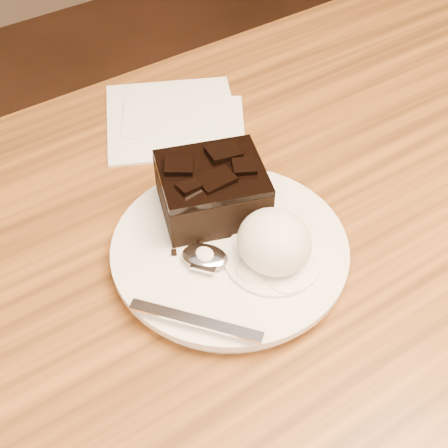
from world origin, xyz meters
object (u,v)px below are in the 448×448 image
plate (230,252)px  spoon (205,258)px  ice_cream_scoop (274,242)px  napkin (172,117)px  dining_table (297,432)px  brownie (212,192)px

plate → spoon: spoon is taller
ice_cream_scoop → spoon: bearing=149.1°
spoon → napkin: spoon is taller
dining_table → spoon: bearing=155.2°
brownie → spoon: size_ratio=0.57×
ice_cream_scoop → spoon: 0.07m
plate → spoon: 0.03m
napkin → ice_cream_scoop: bearing=-99.2°
dining_table → brownie: (-0.07, 0.11, 0.42)m
plate → spoon: (-0.03, -0.00, 0.01)m
ice_cream_scoop → plate: bearing=123.3°
spoon → ice_cream_scoop: bearing=-69.6°
dining_table → plate: bearing=145.5°
brownie → napkin: bearing=72.9°
dining_table → napkin: bearing=92.9°
ice_cream_scoop → spoon: size_ratio=0.40×
brownie → ice_cream_scoop: 0.09m
dining_table → plate: size_ratio=5.23×
dining_table → ice_cream_scoop: 0.42m
dining_table → plate: (-0.08, 0.06, 0.38)m
spoon → napkin: bearing=28.1°
dining_table → spoon: size_ratio=6.75×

